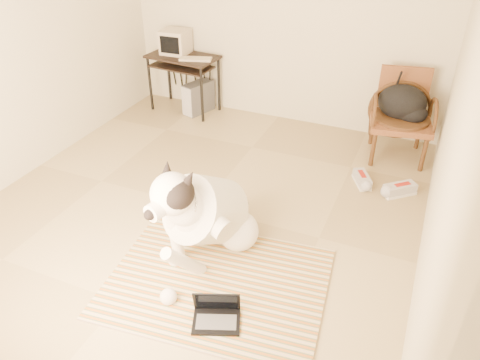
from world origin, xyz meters
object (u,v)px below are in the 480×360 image
Objects in this scene: pc_tower at (198,98)px; rattan_chair at (401,115)px; dog at (206,214)px; laptop at (217,313)px; backpack at (404,104)px; computer_desk at (183,64)px; crt_monitor at (175,42)px.

rattan_chair is (2.61, -0.15, 0.28)m from pc_tower.
dog is 0.81m from laptop.
pc_tower is at bearing 119.58° from laptop.
computer_desk is at bearing 177.14° from backpack.
crt_monitor reaches higher than pc_tower.
rattan_chair is at bearing -4.08° from crt_monitor.
dog is at bearing -57.44° from computer_desk.
dog reaches higher than rattan_chair.
dog is 4.07× the size of crt_monitor.
rattan_chair is at bearing -3.36° from pc_tower.
backpack is at bearing -3.38° from pc_tower.
backpack is at bearing -2.86° from computer_desk.
dog is 2.66m from rattan_chair.
rattan_chair is 1.77× the size of backpack.
backpack reaches higher than laptop.
crt_monitor is 2.97m from rattan_chair.
crt_monitor is at bearing 150.94° from computer_desk.
computer_desk is 2.82m from backpack.
laptop is 3.14m from rattan_chair.
rattan_chair reaches higher than laptop.
crt_monitor reaches higher than backpack.
rattan_chair is at bearing -2.85° from computer_desk.
pc_tower is (-1.79, 3.16, 0.13)m from laptop.
crt_monitor reaches higher than laptop.
pc_tower is at bearing 176.62° from backpack.
dog reaches higher than laptop.
dog is 2.99m from computer_desk.
rattan_chair is (2.81, -0.14, -0.16)m from computer_desk.
laptop is 1.14× the size of crt_monitor.
laptop is at bearing -58.36° from dog.
computer_desk is at bearing 122.38° from laptop.
dog is at bearing -116.94° from rattan_chair.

